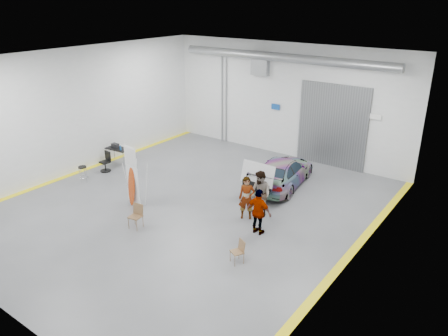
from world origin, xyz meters
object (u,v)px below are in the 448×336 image
Objects in this scene: folding_chair_near at (136,221)px; folding_chair_far at (237,256)px; person_c at (259,212)px; shop_stool at (83,174)px; person_a at (247,198)px; surfboard_display at (132,181)px; work_table at (117,148)px; person_b at (260,194)px; office_chair at (106,163)px; sedan_car at (282,172)px.

folding_chair_far is (4.40, 0.36, -0.04)m from folding_chair_near.
shop_stool is at bearing 7.59° from person_c.
person_a reaches higher than folding_chair_far.
person_c is 9.21m from shop_stool.
surfboard_display is 6.04m from folding_chair_far.
person_c reaches higher than work_table.
office_chair is (-8.70, -0.52, -0.50)m from person_b.
surfboard_display is at bearing -20.25° from office_chair.
surfboard_display is at bearing 13.81° from person_c.
work_table reaches higher than folding_chair_near.
person_b is 5.30m from surfboard_display.
sedan_car is at bearing 60.77° from folding_chair_near.
folding_chair_far is at bearing -93.90° from person_a.
sedan_car is 5.81× the size of shop_stool.
folding_chair_near is at bearing 33.51° from person_c.
office_chair is at bearing -161.94° from person_b.
office_chair is at bearing 148.27° from person_a.
person_b is at bearing -3.72° from work_table.
person_c is at bearing 0.18° from office_chair.
person_c is at bearing -67.93° from person_a.
surfboard_display is at bearing 130.64° from folding_chair_near.
person_b is at bearing 13.78° from shop_stool.
folding_chair_far is at bearing 97.71° from sedan_car.
shop_stool is (-9.61, 1.18, 0.14)m from folding_chair_far.
sedan_car is 2.62× the size of person_a.
person_c is (1.46, -4.36, 0.23)m from sedan_car.
surfboard_display is 3.49× the size of shop_stool.
office_chair is (-9.85, 2.74, 0.19)m from folding_chair_far.
surfboard_display is (-3.99, -5.47, 0.45)m from sedan_car.
person_b is 8.73m from office_chair.
person_a is 8.39m from office_chair.
person_b is 2.39× the size of shop_stool.
office_chair is (-7.94, -3.65, -0.22)m from sedan_car.
person_a reaches higher than work_table.
person_a is 4.32m from folding_chair_near.
person_c is 9.44m from office_chair.
person_b is 4.91m from folding_chair_near.
person_b is (0.76, -3.13, 0.28)m from sedan_car.
folding_chair_far is at bearing -1.79° from surfboard_display.
person_c is 2.21× the size of folding_chair_far.
person_a is 2.22× the size of shop_stool.
person_a is 1.29× the size of work_table.
folding_chair_near is at bearing -35.80° from work_table.
person_b reaches higher than shop_stool.
sedan_car is 4.59× the size of office_chair.
surfboard_display is 3.41× the size of folding_chair_far.
folding_chair_near is 7.22m from work_table.
person_a reaches higher than shop_stool.
sedan_car reaches higher than work_table.
shop_stool is at bearing -151.56° from person_b.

